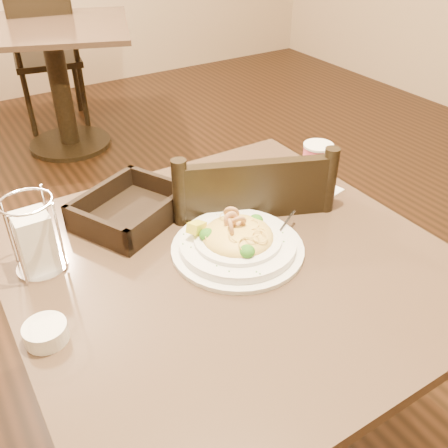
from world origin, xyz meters
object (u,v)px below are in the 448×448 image
main_table (228,336)px  dining_chair_near (242,266)px  background_table (56,67)px  napkin_caddy (36,240)px  butter_ramekin (46,333)px  dining_chair_far (47,55)px  side_plate (262,194)px  pasta_bowl (237,241)px  bread_basket (131,211)px  drink_glass (316,168)px

main_table → dining_chair_near: 0.30m
background_table → napkin_caddy: 2.32m
main_table → butter_ramekin: size_ratio=11.58×
background_table → butter_ramekin: size_ratio=14.88×
main_table → dining_chair_far: 2.79m
dining_chair_far → side_plate: bearing=97.5°
pasta_bowl → bread_basket: pasta_bowl is taller
pasta_bowl → napkin_caddy: bearing=155.9°
dining_chair_near → side_plate: 0.28m
butter_ramekin → drink_glass: bearing=11.5°
drink_glass → side_plate: size_ratio=0.84×
background_table → pasta_bowl: 2.41m
dining_chair_near → napkin_caddy: bearing=27.3°
bread_basket → side_plate: bearing=-13.8°
drink_glass → dining_chair_far: bearing=90.4°
dining_chair_near → pasta_bowl: bearing=75.2°
butter_ramekin → background_table: bearing=74.1°
bread_basket → napkin_caddy: napkin_caddy is taller
dining_chair_far → side_plate: (-0.11, -2.60, 0.27)m
main_table → dining_chair_near: dining_chair_near is taller
background_table → dining_chair_near: (-0.09, -2.16, -0.02)m
background_table → napkin_caddy: bearing=-106.1°
dining_chair_near → pasta_bowl: dining_chair_near is taller
main_table → dining_chair_near: (0.20, 0.23, -0.02)m
pasta_bowl → butter_ramekin: size_ratio=4.13×
main_table → drink_glass: (0.35, 0.13, 0.31)m
dining_chair_near → pasta_bowl: 0.40m
pasta_bowl → drink_glass: bearing=19.7°
napkin_caddy → side_plate: napkin_caddy is taller
bread_basket → background_table: bearing=79.3°
dining_chair_near → butter_ramekin: dining_chair_near is taller
napkin_caddy → dining_chair_far: bearing=75.2°
side_plate → butter_ramekin: (-0.62, -0.20, 0.01)m
drink_glass → napkin_caddy: 0.70m
dining_chair_far → bread_basket: 2.57m
main_table → butter_ramekin: bearing=-176.6°
bread_basket → butter_ramekin: bearing=-135.2°
dining_chair_near → napkin_caddy: 0.65m
bread_basket → side_plate: size_ratio=1.81×
background_table → side_plate: side_plate is taller
drink_glass → dining_chair_near: bearing=146.2°
bread_basket → main_table: bearing=-65.7°
main_table → side_plate: bearing=39.2°
background_table → butter_ramekin: bearing=-105.9°
dining_chair_near → butter_ramekin: size_ratio=11.97×
drink_glass → napkin_caddy: size_ratio=0.83×
dining_chair_near → butter_ramekin: bearing=45.7°
background_table → pasta_bowl: size_ratio=3.60×
main_table → pasta_bowl: bearing=25.1°
main_table → napkin_caddy: 0.51m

